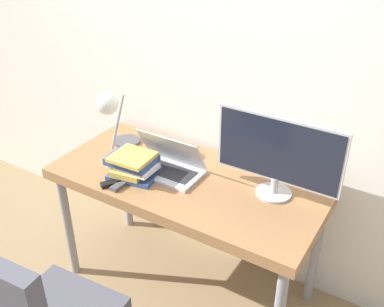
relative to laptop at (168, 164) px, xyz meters
The scene contains 8 objects.
wall_back 0.64m from the laptop, 73.34° to the left, with size 8.00×0.05×2.60m.
desk 0.17m from the laptop, ahead, with size 1.43×0.66×0.77m.
laptop is the anchor object (origin of this frame).
monitor 0.60m from the laptop, 10.62° to the left, with size 0.62×0.18×0.41m.
desk_lamp 0.44m from the laptop, behind, with size 0.15×0.27×0.37m.
book_stack 0.19m from the laptop, 134.94° to the right, with size 0.27×0.23×0.13m.
tv_remote 0.25m from the laptop, 120.49° to the right, with size 0.05×0.18×0.02m.
media_remote 0.30m from the laptop, 124.21° to the right, with size 0.11×0.13×0.02m.
Camera 1 is at (1.04, -1.32, 2.05)m, focal length 42.00 mm.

